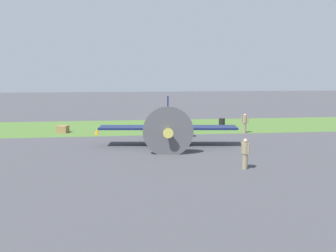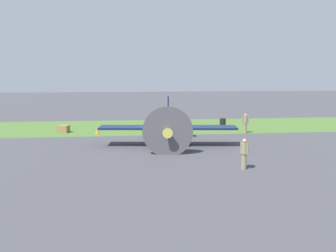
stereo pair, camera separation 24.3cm
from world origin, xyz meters
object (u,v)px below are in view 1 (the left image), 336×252
(supply_crate, at_px, (63,129))
(runway_marker_cone, at_px, (97,132))
(fuel_drum, at_px, (222,123))
(airplane_lead, at_px, (168,125))
(ground_crew_chief, at_px, (245,123))
(ground_crew_mechanic, at_px, (245,153))

(supply_crate, relative_size, runway_marker_cone, 2.05)
(runway_marker_cone, bearing_deg, fuel_drum, -167.57)
(airplane_lead, relative_size, ground_crew_chief, 5.90)
(runway_marker_cone, bearing_deg, ground_crew_chief, 175.38)
(supply_crate, bearing_deg, airplane_lead, 139.75)
(fuel_drum, bearing_deg, ground_crew_mechanic, 79.18)
(ground_crew_chief, height_order, supply_crate, ground_crew_chief)
(ground_crew_mechanic, relative_size, fuel_drum, 1.92)
(airplane_lead, relative_size, ground_crew_mechanic, 5.90)
(supply_crate, bearing_deg, ground_crew_chief, 171.87)
(ground_crew_chief, distance_m, runway_marker_cone, 13.14)
(airplane_lead, height_order, fuel_drum, airplane_lead)
(ground_crew_mechanic, height_order, fuel_drum, ground_crew_mechanic)
(runway_marker_cone, bearing_deg, airplane_lead, 132.56)
(ground_crew_chief, distance_m, supply_crate, 16.31)
(supply_crate, distance_m, runway_marker_cone, 3.30)
(airplane_lead, height_order, runway_marker_cone, airplane_lead)
(supply_crate, bearing_deg, runway_marker_cone, 157.81)
(ground_crew_mechanic, distance_m, runway_marker_cone, 16.49)
(ground_crew_chief, xyz_separation_m, supply_crate, (16.14, -2.30, -0.59))
(supply_crate, xyz_separation_m, runway_marker_cone, (-3.06, 1.25, -0.10))
(ground_crew_mechanic, relative_size, supply_crate, 1.92)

